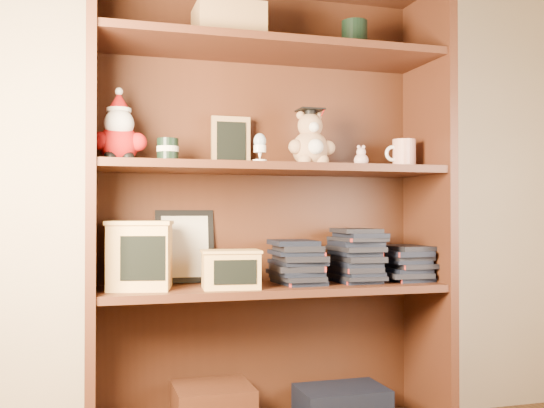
{
  "coord_description": "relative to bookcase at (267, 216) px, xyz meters",
  "views": [
    {
      "loc": [
        -0.52,
        -0.74,
        0.79
      ],
      "look_at": [
        0.07,
        1.3,
        0.82
      ],
      "focal_mm": 42.0,
      "sensor_mm": 36.0,
      "label": 1
    }
  ],
  "objects": [
    {
      "name": "santa_plush",
      "position": [
        -0.5,
        -0.06,
        0.26
      ],
      "size": [
        0.17,
        0.12,
        0.24
      ],
      "color": "#A50F0F",
      "rests_on": "shelf_upper"
    },
    {
      "name": "shelf_lower",
      "position": [
        0.0,
        -0.05,
        -0.24
      ],
      "size": [
        1.14,
        0.33,
        0.02
      ],
      "color": "#462214",
      "rests_on": "ground"
    },
    {
      "name": "teacher_mug",
      "position": [
        0.49,
        -0.05,
        0.22
      ],
      "size": [
        0.12,
        0.08,
        0.1
      ],
      "color": "silver",
      "rests_on": "shelf_upper"
    },
    {
      "name": "teachers_tin",
      "position": [
        -0.34,
        -0.05,
        0.21
      ],
      "size": [
        0.07,
        0.07,
        0.08
      ],
      "color": "black",
      "rests_on": "shelf_upper"
    },
    {
      "name": "book_stack_left",
      "position": [
        0.09,
        -0.05,
        -0.16
      ],
      "size": [
        0.14,
        0.2,
        0.14
      ],
      "color": "black",
      "rests_on": "shelf_lower"
    },
    {
      "name": "book_stack_mid",
      "position": [
        0.31,
        -0.05,
        -0.13
      ],
      "size": [
        0.14,
        0.2,
        0.19
      ],
      "color": "black",
      "rests_on": "shelf_lower"
    },
    {
      "name": "pencils_box",
      "position": [
        -0.15,
        -0.12,
        -0.17
      ],
      "size": [
        0.2,
        0.15,
        0.12
      ],
      "color": "#DBA859",
      "rests_on": "shelf_lower"
    },
    {
      "name": "shelf_upper",
      "position": [
        0.0,
        -0.05,
        0.16
      ],
      "size": [
        1.14,
        0.33,
        0.02
      ],
      "color": "#462214",
      "rests_on": "ground"
    },
    {
      "name": "certificate_frame",
      "position": [
        -0.27,
        0.09,
        -0.1
      ],
      "size": [
        0.2,
        0.05,
        0.25
      ],
      "color": "black",
      "rests_on": "shelf_lower"
    },
    {
      "name": "pink_figurine",
      "position": [
        0.33,
        -0.05,
        0.2
      ],
      "size": [
        0.05,
        0.05,
        0.08
      ],
      "color": "#CC9F9E",
      "rests_on": "shelf_upper"
    },
    {
      "name": "treats_box",
      "position": [
        -0.43,
        -0.05,
        -0.12
      ],
      "size": [
        0.23,
        0.23,
        0.21
      ],
      "color": "#DBA859",
      "rests_on": "shelf_lower"
    },
    {
      "name": "bookcase",
      "position": [
        0.0,
        0.0,
        0.0
      ],
      "size": [
        1.2,
        0.35,
        1.6
      ],
      "color": "#462214",
      "rests_on": "ground"
    },
    {
      "name": "grad_teddy_bear",
      "position": [
        0.14,
        -0.06,
        0.25
      ],
      "size": [
        0.17,
        0.14,
        0.2
      ],
      "color": "tan",
      "rests_on": "shelf_upper"
    },
    {
      "name": "chalkboard_plaque",
      "position": [
        -0.11,
        0.06,
        0.26
      ],
      "size": [
        0.14,
        0.07,
        0.18
      ],
      "color": "#9E7547",
      "rests_on": "shelf_upper"
    },
    {
      "name": "egg_cup",
      "position": [
        -0.06,
        -0.13,
        0.22
      ],
      "size": [
        0.05,
        0.05,
        0.1
      ],
      "color": "white",
      "rests_on": "shelf_upper"
    },
    {
      "name": "book_stack_right",
      "position": [
        0.5,
        -0.05,
        -0.16
      ],
      "size": [
        0.14,
        0.2,
        0.13
      ],
      "color": "black",
      "rests_on": "shelf_lower"
    }
  ]
}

